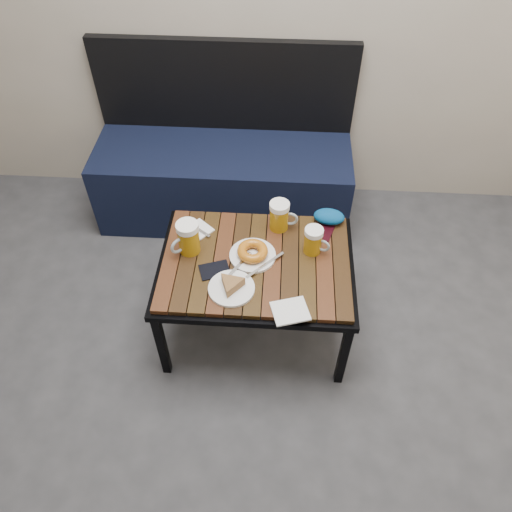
# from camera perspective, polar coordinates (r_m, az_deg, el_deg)

# --- Properties ---
(bench) EXTENTS (1.40, 0.50, 0.95)m
(bench) POSITION_cam_1_polar(r_m,az_deg,el_deg) (2.88, -3.67, 9.39)
(bench) COLOR black
(bench) RESTS_ON ground
(cafe_table) EXTENTS (0.84, 0.62, 0.47)m
(cafe_table) POSITION_cam_1_polar(r_m,az_deg,el_deg) (2.16, -0.00, -1.29)
(cafe_table) COLOR black
(cafe_table) RESTS_ON ground
(beer_mug_left) EXTENTS (0.14, 0.13, 0.15)m
(beer_mug_left) POSITION_cam_1_polar(r_m,az_deg,el_deg) (2.13, -7.79, 2.08)
(beer_mug_left) COLOR #A8760D
(beer_mug_left) RESTS_ON cafe_table
(beer_mug_centre) EXTENTS (0.13, 0.09, 0.14)m
(beer_mug_centre) POSITION_cam_1_polar(r_m,az_deg,el_deg) (2.22, 2.73, 4.62)
(beer_mug_centre) COLOR #A8760D
(beer_mug_centre) RESTS_ON cafe_table
(beer_mug_right) EXTENTS (0.12, 0.10, 0.13)m
(beer_mug_right) POSITION_cam_1_polar(r_m,az_deg,el_deg) (2.13, 6.60, 1.77)
(beer_mug_right) COLOR #A8760D
(beer_mug_right) RESTS_ON cafe_table
(plate_pie) EXTENTS (0.19, 0.19, 0.05)m
(plate_pie) POSITION_cam_1_polar(r_m,az_deg,el_deg) (2.01, -2.84, -3.45)
(plate_pie) COLOR white
(plate_pie) RESTS_ON cafe_table
(plate_bagel) EXTENTS (0.23, 0.23, 0.06)m
(plate_bagel) POSITION_cam_1_polar(r_m,az_deg,el_deg) (2.12, -0.39, 0.33)
(plate_bagel) COLOR white
(plate_bagel) RESTS_ON cafe_table
(napkin_left) EXTENTS (0.15, 0.15, 0.01)m
(napkin_left) POSITION_cam_1_polar(r_m,az_deg,el_deg) (2.26, -6.62, 2.96)
(napkin_left) COLOR white
(napkin_left) RESTS_ON cafe_table
(napkin_right) EXTENTS (0.17, 0.15, 0.01)m
(napkin_right) POSITION_cam_1_polar(r_m,az_deg,el_deg) (1.96, 3.93, -6.31)
(napkin_right) COLOR white
(napkin_right) RESTS_ON cafe_table
(passport_navy) EXTENTS (0.14, 0.12, 0.01)m
(passport_navy) POSITION_cam_1_polar(r_m,az_deg,el_deg) (2.09, -4.76, -1.62)
(passport_navy) COLOR black
(passport_navy) RESTS_ON cafe_table
(passport_burgundy) EXTENTS (0.11, 0.13, 0.01)m
(passport_burgundy) POSITION_cam_1_polar(r_m,az_deg,el_deg) (2.26, 7.72, 2.75)
(passport_burgundy) COLOR black
(passport_burgundy) RESTS_ON cafe_table
(knit_pouch) EXTENTS (0.15, 0.11, 0.06)m
(knit_pouch) POSITION_cam_1_polar(r_m,az_deg,el_deg) (2.29, 8.35, 4.47)
(knit_pouch) COLOR navy
(knit_pouch) RESTS_ON cafe_table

